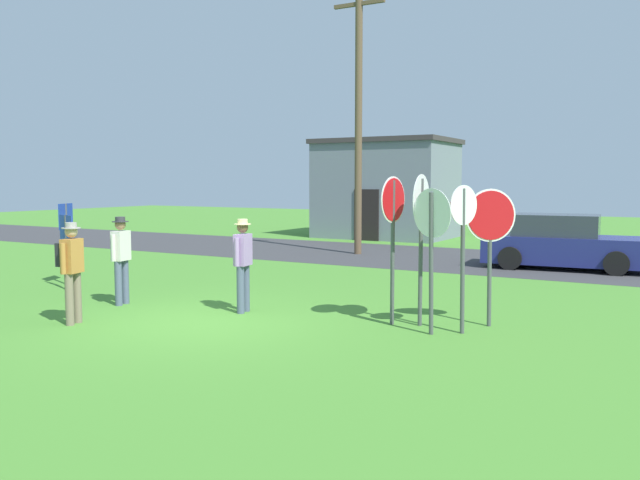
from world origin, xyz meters
name	(u,v)px	position (x,y,z in m)	size (l,w,h in m)	color
ground_plane	(203,323)	(0.00, 0.00, 0.00)	(80.00, 80.00, 0.00)	#47842D
street_asphalt	(429,257)	(0.00, 11.12, 0.00)	(60.00, 6.40, 0.01)	#38383A
building_background	(386,188)	(-4.32, 17.41, 2.11)	(5.66, 4.06, 4.21)	slate
utility_pole	(359,116)	(-2.43, 10.89, 4.56)	(1.80, 0.24, 8.75)	brown
parked_car_on_street	(563,244)	(4.15, 10.44, 0.69)	(4.43, 2.27, 1.51)	navy
stop_sign_leaning_right	(421,221)	(3.33, 1.64, 1.77)	(0.08, 0.89, 2.55)	#474C4C
stop_sign_low_front	(490,231)	(4.34, 2.20, 1.60)	(0.70, 0.60, 2.31)	#474C4C
stop_sign_far_back	(463,235)	(4.11, 1.46, 1.58)	(0.26, 0.60, 2.37)	#474C4C
stop_sign_leaning_left	(393,223)	(2.88, 1.51, 1.73)	(0.10, 0.78, 2.51)	#474C4C
stop_sign_rear_left	(432,235)	(3.71, 1.12, 1.59)	(0.73, 0.33, 2.32)	#474C4C
person_holding_notes	(243,260)	(0.07, 1.08, 0.98)	(0.32, 0.56, 1.74)	#4C5670
person_with_sunhat	(71,265)	(-1.87, -1.17, 1.01)	(0.42, 0.55, 1.74)	#7A6B56
person_in_blue	(121,255)	(-2.46, 0.51, 0.98)	(0.32, 0.56, 1.74)	#4C5670
info_panel_leftmost	(66,229)	(-5.43, 1.63, 1.32)	(0.25, 0.57, 1.91)	#4C4C51
info_panel_middle	(66,239)	(-4.81, 1.13, 1.16)	(0.59, 0.18, 1.68)	#4C4C51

